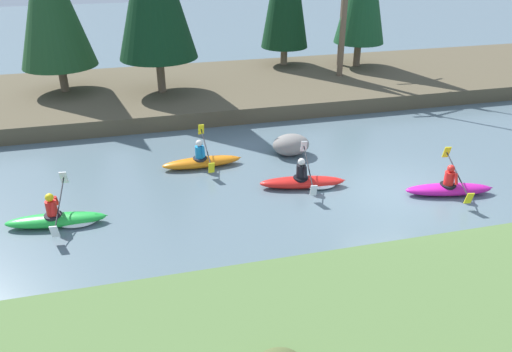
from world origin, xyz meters
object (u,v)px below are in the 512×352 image
object	(u,v)px
kayaker_trailing	(202,161)
kayaker_far_back	(60,219)
kayaker_lead	(450,188)
kayaker_middle	(306,181)
boulder_midstream	(291,145)

from	to	relation	value
kayaker_trailing	kayaker_far_back	size ratio (longest dim) A/B	0.99
kayaker_lead	kayaker_trailing	xyz separation A→B (m)	(-7.12, 3.82, 0.00)
kayaker_middle	boulder_midstream	bearing A→B (deg)	92.65
kayaker_far_back	kayaker_trailing	bearing A→B (deg)	37.11
kayaker_lead	kayaker_middle	world-z (taller)	same
kayaker_far_back	boulder_midstream	world-z (taller)	kayaker_far_back
kayaker_lead	kayaker_middle	xyz separation A→B (m)	(-4.15, 1.54, -0.02)
kayaker_lead	boulder_midstream	world-z (taller)	kayaker_lead
kayaker_middle	kayaker_trailing	distance (m)	3.74
kayaker_middle	kayaker_far_back	distance (m)	7.37
kayaker_trailing	kayaker_lead	bearing A→B (deg)	-29.00
kayaker_trailing	kayaker_far_back	xyz separation A→B (m)	(-4.39, -2.74, -0.02)
kayaker_lead	boulder_midstream	bearing A→B (deg)	144.30
boulder_midstream	kayaker_trailing	bearing A→B (deg)	-175.75
kayaker_lead	kayaker_trailing	bearing A→B (deg)	162.65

